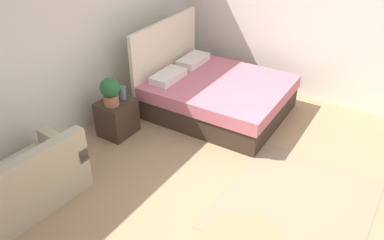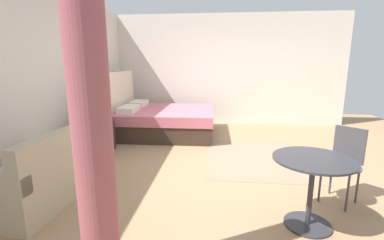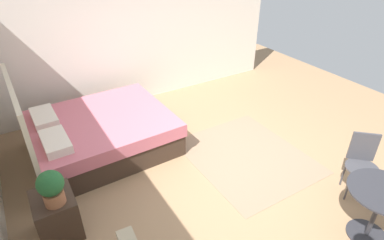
% 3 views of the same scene
% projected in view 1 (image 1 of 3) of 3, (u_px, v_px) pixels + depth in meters
% --- Properties ---
extents(ground_plane, '(8.78, 8.85, 0.02)m').
position_uv_depth(ground_plane, '(253.00, 196.00, 4.72)').
color(ground_plane, '#9E7A56').
extents(wall_back, '(8.78, 0.12, 2.77)m').
position_uv_depth(wall_back, '(68.00, 41.00, 5.33)').
color(wall_back, silver).
rests_on(wall_back, ground).
extents(wall_right, '(0.12, 5.85, 2.77)m').
position_uv_depth(wall_right, '(340.00, 22.00, 6.05)').
color(wall_right, silver).
rests_on(wall_right, ground).
extents(area_rug, '(1.95, 1.66, 0.01)m').
position_uv_depth(area_rug, '(296.00, 203.00, 4.60)').
color(area_rug, '#93755B').
rests_on(area_rug, ground).
extents(bed, '(1.82, 2.14, 1.37)m').
position_uv_depth(bed, '(215.00, 94.00, 6.29)').
color(bed, '#38281E').
rests_on(bed, ground).
extents(couch, '(1.39, 0.92, 0.84)m').
position_uv_depth(couch, '(25.00, 184.00, 4.47)').
color(couch, tan).
rests_on(couch, ground).
extents(nightstand, '(0.51, 0.44, 0.54)m').
position_uv_depth(nightstand, '(117.00, 117.00, 5.75)').
color(nightstand, '#38281E').
rests_on(nightstand, ground).
extents(potted_plant, '(0.28, 0.28, 0.41)m').
position_uv_depth(potted_plant, '(110.00, 91.00, 5.40)').
color(potted_plant, '#935B3D').
rests_on(potted_plant, nightstand).
extents(vase, '(0.10, 0.10, 0.20)m').
position_uv_depth(vase, '(122.00, 93.00, 5.62)').
color(vase, slate).
rests_on(vase, nightstand).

